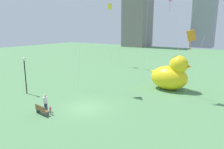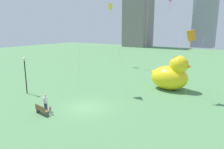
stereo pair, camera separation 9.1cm
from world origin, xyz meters
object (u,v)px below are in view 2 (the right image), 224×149
(kite_orange, at_px, (191,36))
(kite_pink, at_px, (172,1))
(person_child, at_px, (50,110))
(kite_yellow, at_px, (110,7))
(park_bench, at_px, (41,110))
(giant_inflatable_duck, at_px, (171,75))
(person_adult, at_px, (45,102))
(lamppost, at_px, (25,68))

(kite_orange, xyz_separation_m, kite_pink, (-2.29, -0.15, 3.64))
(person_child, xyz_separation_m, kite_yellow, (-10.15, 25.01, 11.48))
(park_bench, bearing_deg, kite_pink, 56.93)
(giant_inflatable_duck, height_order, kite_yellow, kite_yellow)
(kite_yellow, bearing_deg, person_adult, -69.66)
(person_adult, height_order, person_child, person_adult)
(person_child, height_order, kite_pink, kite_pink)
(park_bench, height_order, person_adult, person_adult)
(park_bench, distance_m, kite_pink, 17.30)
(park_bench, xyz_separation_m, kite_yellow, (-9.53, 25.50, 11.47))
(giant_inflatable_duck, height_order, kite_orange, kite_orange)
(person_child, relative_size, giant_inflatable_duck, 0.15)
(person_adult, bearing_deg, lamppost, 159.28)
(lamppost, bearing_deg, kite_yellow, 97.07)
(giant_inflatable_duck, relative_size, kite_yellow, 0.43)
(park_bench, distance_m, kite_yellow, 29.54)
(park_bench, distance_m, person_adult, 0.98)
(kite_pink, bearing_deg, person_child, -121.97)
(kite_orange, bearing_deg, park_bench, -129.89)
(person_adult, distance_m, giant_inflatable_duck, 15.69)
(person_adult, xyz_separation_m, kite_orange, (10.31, 11.09, 6.07))
(kite_yellow, bearing_deg, giant_inflatable_duck, -33.34)
(kite_orange, xyz_separation_m, kite_yellow, (-19.46, 13.61, 4.96))
(lamppost, relative_size, kite_yellow, 0.35)
(giant_inflatable_duck, bearing_deg, lamppost, -140.95)
(person_child, xyz_separation_m, kite_pink, (7.02, 11.25, 10.16))
(kite_orange, height_order, kite_pink, kite_pink)
(person_child, relative_size, kite_yellow, 0.07)
(person_child, bearing_deg, park_bench, -141.93)
(person_adult, height_order, lamppost, lamppost)
(park_bench, relative_size, giant_inflatable_duck, 0.30)
(park_bench, height_order, kite_orange, kite_orange)
(person_child, bearing_deg, kite_orange, 50.75)
(park_bench, bearing_deg, kite_orange, 50.11)
(person_adult, height_order, kite_yellow, kite_yellow)
(person_child, xyz_separation_m, lamppost, (-7.39, 2.73, 2.69))
(park_bench, relative_size, person_child, 1.97)
(lamppost, bearing_deg, person_child, -20.25)
(park_bench, bearing_deg, lamppost, 154.58)
(person_adult, distance_m, kite_orange, 16.31)
(kite_yellow, bearing_deg, lamppost, -82.93)
(park_bench, relative_size, person_adult, 1.00)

